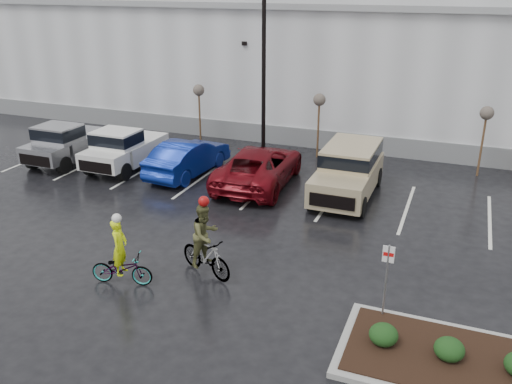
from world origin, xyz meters
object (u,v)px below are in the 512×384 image
at_px(sapling_east, 486,117).
at_px(cyclist_olive, 206,247).
at_px(pickup_silver, 72,140).
at_px(car_blue, 188,157).
at_px(suv_tan, 347,173).
at_px(sapling_west, 199,93).
at_px(fire_lane_sign, 387,273).
at_px(sapling_mid, 319,103).
at_px(pickup_white, 129,146).
at_px(lamppost, 264,40).
at_px(cyclist_hivis, 121,262).
at_px(car_red, 259,166).

distance_m(sapling_east, cyclist_olive, 14.59).
distance_m(pickup_silver, cyclist_olive, 13.36).
xyz_separation_m(car_blue, suv_tan, (7.31, -0.08, 0.22)).
distance_m(sapling_west, fire_lane_sign, 17.46).
xyz_separation_m(sapling_mid, cyclist_olive, (-0.05, -12.35, -1.81)).
height_order(pickup_white, cyclist_olive, cyclist_olive).
bearing_deg(pickup_white, sapling_west, 72.21).
bearing_deg(cyclist_olive, lamppost, 33.48).
bearing_deg(sapling_mid, sapling_east, 0.00).
bearing_deg(lamppost, cyclist_hivis, -88.21).
relative_size(lamppost, cyclist_olive, 3.61).
bearing_deg(pickup_silver, sapling_west, 46.32).
bearing_deg(car_red, lamppost, -75.37).
relative_size(sapling_mid, fire_lane_sign, 1.45).
relative_size(sapling_west, cyclist_hivis, 1.43).
distance_m(car_blue, cyclist_olive, 9.13).
distance_m(lamppost, car_blue, 6.46).
xyz_separation_m(lamppost, sapling_east, (10.00, 1.00, -2.96)).
xyz_separation_m(sapling_west, sapling_east, (14.00, 0.00, 0.00)).
bearing_deg(cyclist_hivis, fire_lane_sign, -95.01).
bearing_deg(car_red, sapling_mid, -109.41).
bearing_deg(cyclist_hivis, pickup_white, 20.36).
distance_m(sapling_mid, suv_tan, 5.53).
bearing_deg(pickup_silver, car_red, 0.91).
height_order(car_blue, cyclist_hivis, cyclist_hivis).
distance_m(pickup_white, suv_tan, 10.47).
height_order(car_blue, cyclist_olive, cyclist_olive).
bearing_deg(fire_lane_sign, pickup_silver, 153.82).
bearing_deg(sapling_mid, cyclist_hivis, -98.71).
relative_size(car_blue, cyclist_olive, 1.92).
bearing_deg(cyclist_olive, cyclist_hivis, 145.05).
height_order(cyclist_hivis, cyclist_olive, cyclist_olive).
height_order(sapling_east, fire_lane_sign, sapling_east).
xyz_separation_m(sapling_east, cyclist_hivis, (-9.60, -13.72, -2.03)).
height_order(sapling_mid, sapling_east, same).
xyz_separation_m(pickup_silver, cyclist_olive, (11.00, -7.59, -0.06)).
bearing_deg(sapling_mid, car_red, -106.15).
bearing_deg(sapling_west, cyclist_hivis, -72.24).
xyz_separation_m(lamppost, cyclist_hivis, (0.40, -12.72, -4.99)).
xyz_separation_m(sapling_west, pickup_silver, (-4.55, -4.76, -1.75)).
height_order(sapling_mid, fire_lane_sign, sapling_mid).
distance_m(car_red, cyclist_olive, 7.85).
bearing_deg(car_blue, cyclist_hivis, 111.23).
xyz_separation_m(fire_lane_sign, car_red, (-6.64, 8.19, -0.58)).
distance_m(pickup_silver, suv_tan, 13.56).
xyz_separation_m(car_blue, cyclist_hivis, (2.70, -9.17, -0.11)).
height_order(sapling_east, cyclist_olive, sapling_east).
relative_size(sapling_east, pickup_white, 0.62).
bearing_deg(pickup_silver, sapling_mid, 23.33).
xyz_separation_m(sapling_west, pickup_white, (-1.46, -4.54, -1.75)).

